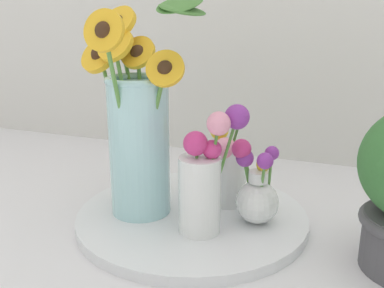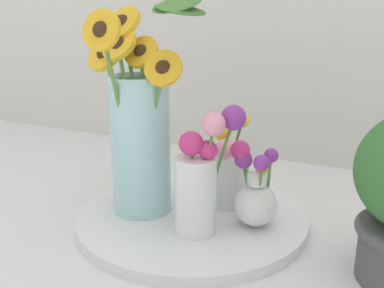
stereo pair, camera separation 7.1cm
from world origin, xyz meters
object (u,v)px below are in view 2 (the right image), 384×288
object	(u,v)px
mason_jar_sunflowers	(140,128)
vase_bulb_right	(255,194)
serving_tray	(192,217)
vase_small_center	(200,179)
vase_small_back	(230,168)

from	to	relation	value
mason_jar_sunflowers	vase_bulb_right	world-z (taller)	mason_jar_sunflowers
serving_tray	vase_bulb_right	world-z (taller)	vase_bulb_right
mason_jar_sunflowers	vase_bulb_right	bearing A→B (deg)	7.03
serving_tray	vase_bulb_right	xyz separation A→B (m)	(0.12, 0.00, 0.07)
serving_tray	vase_small_center	size ratio (longest dim) A/B	1.96
vase_small_center	vase_small_back	bearing A→B (deg)	87.83
serving_tray	mason_jar_sunflowers	distance (m)	0.19
serving_tray	vase_bulb_right	distance (m)	0.13
serving_tray	vase_small_center	bearing A→B (deg)	-54.52
mason_jar_sunflowers	vase_small_back	bearing A→B (deg)	32.07
vase_bulb_right	vase_small_back	distance (m)	0.09
vase_small_center	vase_small_back	distance (m)	0.13
serving_tray	vase_small_back	xyz separation A→B (m)	(0.05, 0.06, 0.08)
vase_bulb_right	vase_small_back	bearing A→B (deg)	138.48
mason_jar_sunflowers	vase_small_back	size ratio (longest dim) A/B	2.16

